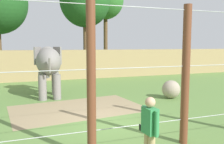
# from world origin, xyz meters

# --- Properties ---
(ground_plane) EXTENTS (120.00, 120.00, 0.00)m
(ground_plane) POSITION_xyz_m (0.00, 0.00, 0.00)
(ground_plane) COLOR #5B7F3D
(dirt_patch) EXTENTS (5.93, 4.13, 0.01)m
(dirt_patch) POSITION_xyz_m (-0.55, 2.12, 0.00)
(dirt_patch) COLOR #937F5B
(dirt_patch) RESTS_ON ground
(embankment_wall) EXTENTS (36.00, 1.80, 2.35)m
(embankment_wall) POSITION_xyz_m (0.00, 11.93, 1.18)
(embankment_wall) COLOR tan
(embankment_wall) RESTS_ON ground
(elephant) EXTENTS (1.53, 3.62, 2.68)m
(elephant) POSITION_xyz_m (-1.48, 5.17, 1.78)
(elephant) COLOR gray
(elephant) RESTS_ON ground
(enrichment_ball) EXTENTS (0.94, 0.94, 0.94)m
(enrichment_ball) POSITION_xyz_m (4.42, 2.47, 0.47)
(enrichment_ball) COLOR gray
(enrichment_ball) RESTS_ON ground
(cable_fence) EXTENTS (8.79, 0.22, 3.83)m
(cable_fence) POSITION_xyz_m (0.07, -2.58, 1.92)
(cable_fence) COLOR brown
(cable_fence) RESTS_ON ground
(zookeeper) EXTENTS (0.25, 0.58, 1.67)m
(zookeeper) POSITION_xyz_m (-0.21, -3.65, 0.93)
(zookeeper) COLOR tan
(zookeeper) RESTS_ON ground
(tree_far_left) EXTENTS (5.04, 5.04, 9.83)m
(tree_far_left) POSITION_xyz_m (3.23, 16.09, 7.15)
(tree_far_left) COLOR brown
(tree_far_left) RESTS_ON ground
(tree_right_of_centre) EXTENTS (3.99, 3.99, 9.78)m
(tree_right_of_centre) POSITION_xyz_m (5.93, 17.69, 7.61)
(tree_right_of_centre) COLOR brown
(tree_right_of_centre) RESTS_ON ground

